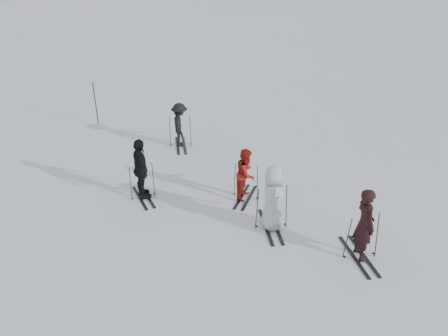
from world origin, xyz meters
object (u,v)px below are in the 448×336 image
(skier_red, at_px, (246,175))
(piste_marker, at_px, (96,103))
(skier_near_dark, at_px, (364,225))
(skier_grey, at_px, (272,198))
(skier_uphill_left, at_px, (141,170))
(skier_uphill_far, at_px, (180,125))

(skier_red, bearing_deg, piste_marker, 63.63)
(skier_red, xyz_separation_m, piste_marker, (-4.15, 8.02, 0.13))
(skier_near_dark, distance_m, skier_grey, 2.54)
(skier_red, bearing_deg, skier_uphill_left, 108.87)
(skier_red, bearing_deg, skier_grey, -139.27)
(skier_grey, relative_size, skier_uphill_far, 1.10)
(skier_near_dark, bearing_deg, skier_uphill_far, 26.67)
(skier_red, height_order, skier_uphill_left, skier_uphill_left)
(skier_grey, relative_size, skier_uphill_left, 0.96)
(skier_uphill_far, height_order, piste_marker, piste_marker)
(skier_grey, height_order, piste_marker, piste_marker)
(skier_red, height_order, skier_grey, skier_grey)
(skier_uphill_left, height_order, skier_uphill_far, skier_uphill_left)
(skier_near_dark, distance_m, skier_red, 4.09)
(skier_red, xyz_separation_m, skier_uphill_far, (-1.11, 4.56, 0.04))
(skier_grey, height_order, skier_uphill_left, skier_uphill_left)
(skier_grey, bearing_deg, skier_uphill_left, 60.32)
(skier_near_dark, relative_size, piste_marker, 1.03)
(skier_red, height_order, skier_uphill_far, skier_uphill_far)
(skier_grey, bearing_deg, skier_uphill_far, 21.47)
(skier_uphill_left, bearing_deg, skier_near_dark, -141.30)
(skier_near_dark, relative_size, skier_grey, 1.03)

